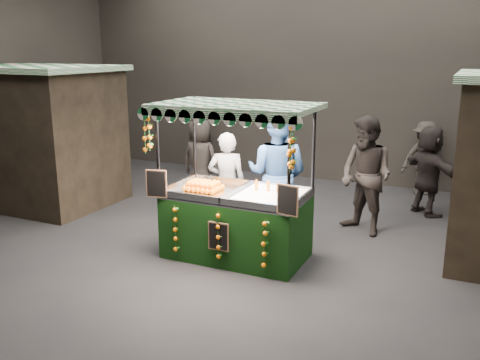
% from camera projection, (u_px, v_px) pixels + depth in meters
% --- Properties ---
extents(ground, '(12.00, 12.00, 0.00)m').
position_uv_depth(ground, '(220.00, 254.00, 7.59)').
color(ground, black).
rests_on(ground, ground).
extents(market_hall, '(12.10, 10.10, 5.05)m').
position_uv_depth(market_hall, '(217.00, 11.00, 6.76)').
color(market_hall, black).
rests_on(market_hall, ground).
extents(neighbour_stall_left, '(3.00, 2.20, 2.60)m').
position_uv_depth(neighbour_stall_left, '(37.00, 135.00, 9.94)').
color(neighbour_stall_left, black).
rests_on(neighbour_stall_left, ground).
extents(juice_stall, '(2.26, 1.33, 2.19)m').
position_uv_depth(juice_stall, '(236.00, 212.00, 7.34)').
color(juice_stall, black).
rests_on(juice_stall, ground).
extents(vendor_grey, '(0.70, 0.59, 1.65)m').
position_uv_depth(vendor_grey, '(227.00, 184.00, 8.28)').
color(vendor_grey, slate).
rests_on(vendor_grey, ground).
extents(vendor_blue, '(1.00, 0.78, 2.04)m').
position_uv_depth(vendor_blue, '(277.00, 174.00, 8.04)').
color(vendor_blue, navy).
rests_on(vendor_blue, ground).
extents(shopper_0, '(0.75, 0.55, 1.92)m').
position_uv_depth(shopper_0, '(70.00, 144.00, 10.92)').
color(shopper_0, black).
rests_on(shopper_0, ground).
extents(shopper_1, '(1.16, 1.08, 1.90)m').
position_uv_depth(shopper_1, '(366.00, 176.00, 8.26)').
color(shopper_1, black).
rests_on(shopper_1, ground).
extents(shopper_2, '(1.06, 0.95, 1.73)m').
position_uv_depth(shopper_2, '(203.00, 137.00, 12.34)').
color(shopper_2, '#2A2522').
rests_on(shopper_2, ground).
extents(shopper_3, '(1.12, 1.00, 1.50)m').
position_uv_depth(shopper_3, '(424.00, 158.00, 10.52)').
color(shopper_3, black).
rests_on(shopper_3, ground).
extents(shopper_4, '(0.83, 0.58, 1.62)m').
position_uv_depth(shopper_4, '(200.00, 161.00, 9.99)').
color(shopper_4, black).
rests_on(shopper_4, ground).
extents(shopper_5, '(1.38, 1.40, 1.61)m').
position_uv_depth(shopper_5, '(429.00, 170.00, 9.26)').
color(shopper_5, black).
rests_on(shopper_5, ground).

